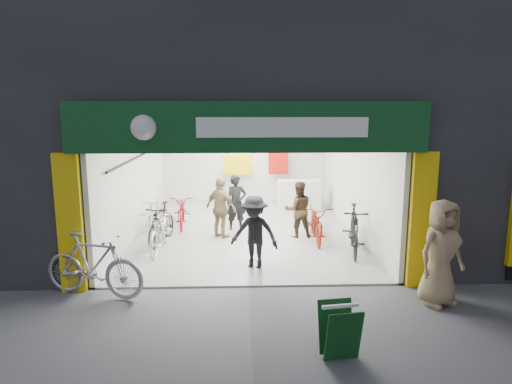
{
  "coord_description": "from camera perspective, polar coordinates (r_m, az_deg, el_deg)",
  "views": [
    {
      "loc": [
        -0.15,
        -8.22,
        3.42
      ],
      "look_at": [
        0.2,
        1.5,
        1.57
      ],
      "focal_mm": 32.0,
      "sensor_mm": 36.0,
      "label": 1
    }
  ],
  "objects": [
    {
      "name": "ground",
      "position": [
        8.91,
        -0.96,
        -11.84
      ],
      "size": [
        60.0,
        60.0,
        0.0
      ],
      "primitive_type": "plane",
      "color": "#56565B",
      "rests_on": "ground"
    },
    {
      "name": "building",
      "position": [
        13.28,
        2.61,
        14.6
      ],
      "size": [
        17.0,
        10.27,
        8.0
      ],
      "color": "#232326",
      "rests_on": "ground"
    },
    {
      "name": "bike_left_front",
      "position": [
        11.1,
        -11.81,
        -4.65
      ],
      "size": [
        0.76,
        1.99,
        1.03
      ],
      "primitive_type": "imported",
      "rotation": [
        0.0,
        0.0,
        -0.04
      ],
      "color": "silver",
      "rests_on": "ground"
    },
    {
      "name": "bike_left_midfront",
      "position": [
        11.61,
        -11.75,
        -3.95
      ],
      "size": [
        0.81,
        1.79,
        1.04
      ],
      "primitive_type": "imported",
      "rotation": [
        0.0,
        0.0,
        -0.19
      ],
      "color": "black",
      "rests_on": "ground"
    },
    {
      "name": "bike_left_midback",
      "position": [
        13.18,
        -9.2,
        -2.3
      ],
      "size": [
        0.79,
        1.86,
        0.95
      ],
      "primitive_type": "imported",
      "rotation": [
        0.0,
        0.0,
        0.09
      ],
      "color": "maroon",
      "rests_on": "ground"
    },
    {
      "name": "bike_left_back",
      "position": [
        12.92,
        -12.49,
        -2.73
      ],
      "size": [
        0.63,
        1.59,
        0.93
      ],
      "primitive_type": "imported",
      "rotation": [
        0.0,
        0.0,
        -0.12
      ],
      "color": "#B5B5BA",
      "rests_on": "ground"
    },
    {
      "name": "bike_right_front",
      "position": [
        10.88,
        12.15,
        -4.67
      ],
      "size": [
        0.87,
        1.97,
        1.14
      ],
      "primitive_type": "imported",
      "rotation": [
        0.0,
        0.0,
        -0.18
      ],
      "color": "black",
      "rests_on": "ground"
    },
    {
      "name": "bike_right_mid",
      "position": [
        11.71,
        7.61,
        -3.85
      ],
      "size": [
        0.76,
        1.9,
        0.98
      ],
      "primitive_type": "imported",
      "rotation": [
        0.0,
        0.0,
        -0.06
      ],
      "color": "maroon",
      "rests_on": "ground"
    },
    {
      "name": "bike_right_back",
      "position": [
        12.96,
        6.66,
        -2.47
      ],
      "size": [
        0.55,
        1.6,
        0.95
      ],
      "primitive_type": "imported",
      "rotation": [
        0.0,
        0.0,
        -0.07
      ],
      "color": "#B9B8BD",
      "rests_on": "ground"
    },
    {
      "name": "parked_bike",
      "position": [
        8.82,
        -19.66,
        -8.57
      ],
      "size": [
        2.07,
        1.13,
        1.2
      ],
      "primitive_type": "imported",
      "rotation": [
        0.0,
        0.0,
        1.27
      ],
      "color": "#AAAAAF",
      "rests_on": "ground"
    },
    {
      "name": "customer_a",
      "position": [
        12.58,
        -2.48,
        -1.39
      ],
      "size": [
        0.64,
        0.49,
        1.56
      ],
      "primitive_type": "imported",
      "rotation": [
        0.0,
        0.0,
        0.23
      ],
      "color": "black",
      "rests_on": "ground"
    },
    {
      "name": "customer_b",
      "position": [
        11.92,
        5.3,
        -2.24
      ],
      "size": [
        0.78,
        0.64,
        1.5
      ],
      "primitive_type": "imported",
      "rotation": [
        0.0,
        0.0,
        3.24
      ],
      "color": "#3C2C1B",
      "rests_on": "ground"
    },
    {
      "name": "customer_c",
      "position": [
        9.59,
        -0.2,
        -5.14
      ],
      "size": [
        1.17,
        0.91,
        1.59
      ],
      "primitive_type": "imported",
      "rotation": [
        0.0,
        0.0,
        -0.35
      ],
      "color": "black",
      "rests_on": "ground"
    },
    {
      "name": "customer_d",
      "position": [
        11.79,
        -4.39,
        -2.07
      ],
      "size": [
        0.99,
        0.89,
        1.62
      ],
      "primitive_type": "imported",
      "rotation": [
        0.0,
        0.0,
        2.49
      ],
      "color": "#8E7853",
      "rests_on": "ground"
    },
    {
      "name": "pedestrian_near",
      "position": [
        8.52,
        22.12,
        -7.05
      ],
      "size": [
        1.07,
        0.9,
        1.87
      ],
      "primitive_type": "imported",
      "rotation": [
        0.0,
        0.0,
        0.4
      ],
      "color": "#957B57",
      "rests_on": "ground"
    },
    {
      "name": "sandwich_board",
      "position": [
        6.58,
        10.4,
        -16.6
      ],
      "size": [
        0.56,
        0.57,
        0.76
      ],
      "rotation": [
        0.0,
        0.0,
        0.15
      ],
      "color": "#0E3914",
      "rests_on": "ground"
    }
  ]
}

